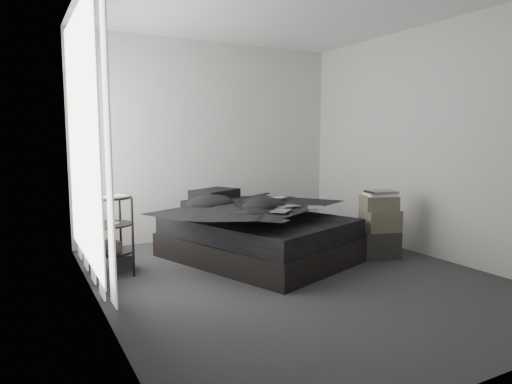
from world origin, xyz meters
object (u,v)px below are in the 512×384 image
bed (258,247)px  box_lower (378,244)px  laptop (276,193)px  side_stand (111,237)px

bed → box_lower: 1.37m
laptop → side_stand: bearing=179.9°
bed → laptop: (0.32, 0.16, 0.57)m
side_stand → box_lower: (2.81, -0.70, -0.24)m
laptop → side_stand: (-1.89, -0.05, -0.32)m
laptop → box_lower: bearing=-41.1°
side_stand → box_lower: bearing=-14.0°
bed → box_lower: bearing=-45.1°
side_stand → box_lower: side_stand is taller
laptop → side_stand: size_ratio=0.40×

